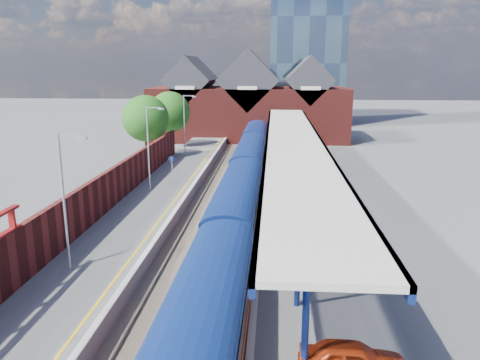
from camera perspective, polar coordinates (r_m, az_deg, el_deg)
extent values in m
plane|color=#5B5B5E|center=(47.17, -0.68, -0.01)|extent=(240.00, 240.00, 0.00)
cube|color=#473D33|center=(37.56, -1.96, -3.56)|extent=(6.00, 76.00, 0.06)
cube|color=slate|center=(37.82, -5.31, -3.35)|extent=(0.07, 76.00, 0.14)
cube|color=slate|center=(37.62, -3.15, -3.40)|extent=(0.07, 76.00, 0.14)
cube|color=slate|center=(37.46, -0.77, -3.46)|extent=(0.07, 76.00, 0.14)
cube|color=slate|center=(37.37, 1.43, -3.50)|extent=(0.07, 76.00, 0.14)
cube|color=#565659|center=(38.38, -10.17, -2.66)|extent=(5.00, 76.00, 1.00)
cube|color=#565659|center=(37.28, 7.25, -3.04)|extent=(6.00, 76.00, 1.00)
cube|color=silver|center=(37.73, -6.74, -1.99)|extent=(0.30, 76.00, 0.05)
cube|color=silver|center=(37.08, 2.87, -2.20)|extent=(0.30, 76.00, 0.05)
cube|color=yellow|center=(37.85, -7.63, -2.00)|extent=(0.14, 76.00, 0.01)
cube|color=navy|center=(17.15, -4.72, -18.99)|extent=(2.93, 16.02, 2.50)
cube|color=navy|center=(16.51, -4.81, -15.33)|extent=(2.93, 16.02, 0.60)
cube|color=navy|center=(32.29, -0.24, -2.97)|extent=(2.93, 16.02, 2.50)
cube|color=navy|center=(31.96, -0.24, -0.82)|extent=(2.93, 16.02, 0.60)
cube|color=navy|center=(48.40, 1.26, 2.64)|extent=(2.93, 16.02, 2.50)
cube|color=navy|center=(48.18, 1.27, 4.10)|extent=(2.93, 16.02, 0.60)
cube|color=navy|center=(64.76, 2.01, 5.43)|extent=(2.93, 16.02, 2.50)
cube|color=navy|center=(64.59, 2.02, 6.53)|extent=(2.93, 16.02, 0.60)
cube|color=black|center=(40.30, -1.35, 1.05)|extent=(0.04, 60.54, 0.70)
cube|color=#E43D0E|center=(40.49, -1.36, -0.06)|extent=(0.03, 55.27, 0.30)
cube|color=#B12B0B|center=(40.55, -1.37, -0.40)|extent=(0.03, 55.27, 0.30)
cube|color=black|center=(70.53, 2.18, 4.79)|extent=(2.00, 2.40, 0.60)
cylinder|color=navy|center=(15.89, 7.99, -16.85)|extent=(0.24, 0.24, 4.20)
cylinder|color=navy|center=(20.36, 7.09, -9.71)|extent=(0.24, 0.24, 4.20)
cylinder|color=navy|center=(25.02, 6.54, -5.18)|extent=(0.24, 0.24, 4.20)
cylinder|color=navy|center=(29.80, 6.17, -2.08)|extent=(0.24, 0.24, 4.20)
cylinder|color=navy|center=(34.63, 5.90, 0.16)|extent=(0.24, 0.24, 4.20)
cylinder|color=navy|center=(39.51, 5.70, 1.84)|extent=(0.24, 0.24, 4.20)
cylinder|color=navy|center=(44.42, 5.54, 3.16)|extent=(0.24, 0.24, 4.20)
cylinder|color=navy|center=(49.34, 5.41, 4.21)|extent=(0.24, 0.24, 4.20)
cylinder|color=navy|center=(54.28, 5.31, 5.07)|extent=(0.24, 0.24, 4.20)
cylinder|color=navy|center=(59.23, 5.22, 5.79)|extent=(0.24, 0.24, 4.20)
cube|color=beige|center=(38.15, 6.57, 4.83)|extent=(4.50, 52.00, 0.25)
cube|color=navy|center=(38.14, 3.32, 4.67)|extent=(0.20, 52.00, 0.55)
cube|color=navy|center=(38.32, 9.78, 4.54)|extent=(0.20, 52.00, 0.55)
cylinder|color=#A5A8AA|center=(24.92, -20.65, -2.69)|extent=(0.12, 0.12, 7.00)
cube|color=#A5A8AA|center=(23.99, -20.02, 5.08)|extent=(1.20, 0.08, 0.08)
cube|color=#A5A8AA|center=(23.77, -18.67, 4.87)|extent=(0.45, 0.18, 0.12)
cylinder|color=#A5A8AA|center=(39.63, -11.11, 3.75)|extent=(0.12, 0.12, 7.00)
cube|color=#A5A8AA|center=(39.05, -10.48, 8.67)|extent=(1.20, 0.08, 0.08)
cube|color=#A5A8AA|center=(38.91, -9.61, 8.54)|extent=(0.45, 0.18, 0.12)
cylinder|color=#A5A8AA|center=(55.06, -6.79, 6.63)|extent=(0.12, 0.12, 7.00)
cube|color=#A5A8AA|center=(54.65, -6.26, 10.17)|extent=(1.20, 0.08, 0.08)
cube|color=#A5A8AA|center=(54.55, -5.63, 10.07)|extent=(0.45, 0.18, 0.12)
cylinder|color=#A5A8AA|center=(41.61, -8.27, 1.17)|extent=(0.08, 0.08, 2.50)
cube|color=#0C194C|center=(41.40, -8.32, 2.59)|extent=(0.55, 0.06, 0.35)
cube|color=#5A1B17|center=(33.16, -17.19, -2.25)|extent=(0.35, 50.00, 2.80)
cube|color=maroon|center=(24.02, -26.05, -4.32)|extent=(0.30, 0.12, 1.00)
cube|color=#5A1B17|center=(74.12, 1.14, 8.11)|extent=(30.00, 12.00, 8.00)
cube|color=#232328|center=(74.81, -5.90, 12.09)|extent=(7.13, 12.00, 7.13)
cube|color=#232328|center=(73.80, 1.16, 12.13)|extent=(9.16, 12.00, 9.16)
cube|color=#232328|center=(73.87, 8.31, 12.00)|extent=(7.13, 12.00, 7.13)
cube|color=beige|center=(68.90, -6.75, 11.11)|extent=(2.80, 0.15, 0.50)
cube|color=beige|center=(67.80, 0.88, 11.16)|extent=(2.80, 0.15, 0.50)
cube|color=beige|center=(67.88, 8.63, 11.01)|extent=(2.80, 0.15, 0.50)
cube|color=#445775|center=(96.28, 8.22, 18.79)|extent=(14.00, 14.00, 40.00)
cylinder|color=#382314|center=(54.40, -11.26, 3.71)|extent=(0.44, 0.44, 4.00)
sphere|color=#1A5516|center=(53.93, -11.43, 7.38)|extent=(5.20, 5.20, 5.20)
sphere|color=#1A5516|center=(53.32, -10.70, 6.58)|extent=(3.20, 3.20, 3.20)
cylinder|color=#382314|center=(61.83, -8.43, 5.00)|extent=(0.44, 0.44, 4.00)
sphere|color=#1A5516|center=(61.41, -8.54, 8.23)|extent=(5.20, 5.20, 5.20)
sphere|color=#1A5516|center=(60.82, -7.88, 7.53)|extent=(3.20, 3.20, 3.20)
imported|color=maroon|center=(17.13, 13.57, -20.53)|extent=(3.64, 1.53, 1.23)
imported|color=silver|center=(32.60, 9.81, -3.54)|extent=(3.75, 1.35, 1.23)
imported|color=black|center=(35.15, 8.12, -2.27)|extent=(4.20, 2.15, 1.17)
imported|color=navy|center=(25.38, 12.19, -8.81)|extent=(4.44, 2.73, 1.15)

